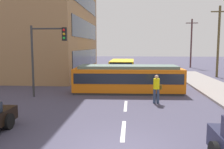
{
  "coord_description": "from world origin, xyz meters",
  "views": [
    {
      "loc": [
        0.28,
        -7.31,
        3.33
      ],
      "look_at": [
        -0.93,
        8.06,
        1.51
      ],
      "focal_mm": 39.12,
      "sensor_mm": 36.0,
      "label": 1
    }
  ],
  "objects_px": {
    "pedestrian_crossing": "(157,87)",
    "utility_pole_far": "(191,42)",
    "streetcar_tram": "(128,78)",
    "traffic_light_mast": "(46,47)",
    "utility_pole_mid": "(218,40)",
    "city_bus": "(122,67)"
  },
  "relations": [
    {
      "from": "streetcar_tram",
      "to": "utility_pole_mid",
      "type": "height_order",
      "value": "utility_pole_mid"
    },
    {
      "from": "streetcar_tram",
      "to": "utility_pole_far",
      "type": "distance_m",
      "value": 23.18
    },
    {
      "from": "city_bus",
      "to": "pedestrian_crossing",
      "type": "xyz_separation_m",
      "value": [
        2.46,
        -13.02,
        -0.07
      ]
    },
    {
      "from": "pedestrian_crossing",
      "to": "traffic_light_mast",
      "type": "xyz_separation_m",
      "value": [
        -6.92,
        1.28,
        2.29
      ]
    },
    {
      "from": "traffic_light_mast",
      "to": "utility_pole_mid",
      "type": "bearing_deg",
      "value": 37.75
    },
    {
      "from": "traffic_light_mast",
      "to": "city_bus",
      "type": "bearing_deg",
      "value": 69.2
    },
    {
      "from": "streetcar_tram",
      "to": "pedestrian_crossing",
      "type": "height_order",
      "value": "streetcar_tram"
    },
    {
      "from": "utility_pole_mid",
      "to": "utility_pole_far",
      "type": "relative_size",
      "value": 1.01
    },
    {
      "from": "streetcar_tram",
      "to": "utility_pole_mid",
      "type": "xyz_separation_m",
      "value": [
        9.35,
        9.28,
        2.9
      ]
    },
    {
      "from": "city_bus",
      "to": "utility_pole_far",
      "type": "height_order",
      "value": "utility_pole_far"
    },
    {
      "from": "utility_pole_far",
      "to": "streetcar_tram",
      "type": "bearing_deg",
      "value": -114.0
    },
    {
      "from": "city_bus",
      "to": "pedestrian_crossing",
      "type": "relative_size",
      "value": 3.52
    },
    {
      "from": "traffic_light_mast",
      "to": "utility_pole_far",
      "type": "relative_size",
      "value": 0.63
    },
    {
      "from": "streetcar_tram",
      "to": "traffic_light_mast",
      "type": "distance_m",
      "value": 6.02
    },
    {
      "from": "traffic_light_mast",
      "to": "utility_pole_mid",
      "type": "height_order",
      "value": "utility_pole_mid"
    },
    {
      "from": "traffic_light_mast",
      "to": "utility_pole_mid",
      "type": "relative_size",
      "value": 0.62
    },
    {
      "from": "utility_pole_mid",
      "to": "utility_pole_far",
      "type": "bearing_deg",
      "value": 89.97
    },
    {
      "from": "traffic_light_mast",
      "to": "streetcar_tram",
      "type": "bearing_deg",
      "value": 20.97
    },
    {
      "from": "city_bus",
      "to": "traffic_light_mast",
      "type": "xyz_separation_m",
      "value": [
        -4.46,
        -11.74,
        2.22
      ]
    },
    {
      "from": "pedestrian_crossing",
      "to": "utility_pole_far",
      "type": "bearing_deg",
      "value": 72.5
    },
    {
      "from": "streetcar_tram",
      "to": "utility_pole_far",
      "type": "height_order",
      "value": "utility_pole_far"
    },
    {
      "from": "streetcar_tram",
      "to": "pedestrian_crossing",
      "type": "distance_m",
      "value": 3.7
    }
  ]
}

